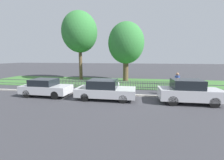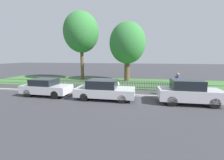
{
  "view_description": "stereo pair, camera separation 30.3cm",
  "coord_description": "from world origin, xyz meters",
  "px_view_note": "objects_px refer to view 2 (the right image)",
  "views": [
    {
      "loc": [
        1.94,
        -11.37,
        3.01
      ],
      "look_at": [
        -0.16,
        0.86,
        1.1
      ],
      "focal_mm": 24.0,
      "sensor_mm": 36.0,
      "label": 1
    },
    {
      "loc": [
        2.24,
        -11.31,
        3.01
      ],
      "look_at": [
        -0.16,
        0.86,
        1.1
      ],
      "focal_mm": 24.0,
      "sensor_mm": 36.0,
      "label": 2
    }
  ],
  "objects_px": {
    "parked_car_black_saloon": "(104,90)",
    "tree_nearest_kerb": "(81,32)",
    "parked_car_silver_hatchback": "(46,87)",
    "parked_car_navy_estate": "(189,92)",
    "pedestrian_near_fence": "(177,83)",
    "covered_motorcycle": "(110,84)",
    "tree_behind_motorcycle": "(127,43)"
  },
  "relations": [
    {
      "from": "parked_car_black_saloon",
      "to": "tree_nearest_kerb",
      "type": "xyz_separation_m",
      "value": [
        -5.17,
        8.59,
        5.45
      ]
    },
    {
      "from": "parked_car_silver_hatchback",
      "to": "parked_car_navy_estate",
      "type": "height_order",
      "value": "parked_car_navy_estate"
    },
    {
      "from": "parked_car_navy_estate",
      "to": "tree_nearest_kerb",
      "type": "xyz_separation_m",
      "value": [
        -10.77,
        8.64,
        5.37
      ]
    },
    {
      "from": "tree_nearest_kerb",
      "to": "pedestrian_near_fence",
      "type": "relative_size",
      "value": 4.85
    },
    {
      "from": "parked_car_black_saloon",
      "to": "parked_car_navy_estate",
      "type": "relative_size",
      "value": 1.09
    },
    {
      "from": "parked_car_navy_estate",
      "to": "parked_car_black_saloon",
      "type": "bearing_deg",
      "value": 178.38
    },
    {
      "from": "parked_car_navy_estate",
      "to": "covered_motorcycle",
      "type": "xyz_separation_m",
      "value": [
        -5.69,
        2.56,
        -0.13
      ]
    },
    {
      "from": "parked_car_black_saloon",
      "to": "tree_behind_motorcycle",
      "type": "relative_size",
      "value": 0.58
    },
    {
      "from": "parked_car_black_saloon",
      "to": "tree_nearest_kerb",
      "type": "distance_m",
      "value": 11.41
    },
    {
      "from": "parked_car_silver_hatchback",
      "to": "parked_car_black_saloon",
      "type": "height_order",
      "value": "parked_car_black_saloon"
    },
    {
      "from": "tree_behind_motorcycle",
      "to": "pedestrian_near_fence",
      "type": "relative_size",
      "value": 3.99
    },
    {
      "from": "pedestrian_near_fence",
      "to": "parked_car_navy_estate",
      "type": "bearing_deg",
      "value": -61.22
    },
    {
      "from": "tree_nearest_kerb",
      "to": "tree_behind_motorcycle",
      "type": "height_order",
      "value": "tree_nearest_kerb"
    },
    {
      "from": "covered_motorcycle",
      "to": "parked_car_navy_estate",
      "type": "bearing_deg",
      "value": -20.62
    },
    {
      "from": "parked_car_black_saloon",
      "to": "parked_car_navy_estate",
      "type": "xyz_separation_m",
      "value": [
        5.6,
        -0.05,
        0.08
      ]
    },
    {
      "from": "parked_car_black_saloon",
      "to": "parked_car_silver_hatchback",
      "type": "bearing_deg",
      "value": 179.05
    },
    {
      "from": "parked_car_navy_estate",
      "to": "tree_nearest_kerb",
      "type": "height_order",
      "value": "tree_nearest_kerb"
    },
    {
      "from": "tree_behind_motorcycle",
      "to": "covered_motorcycle",
      "type": "bearing_deg",
      "value": -98.44
    },
    {
      "from": "parked_car_silver_hatchback",
      "to": "pedestrian_near_fence",
      "type": "distance_m",
      "value": 10.22
    },
    {
      "from": "parked_car_black_saloon",
      "to": "covered_motorcycle",
      "type": "xyz_separation_m",
      "value": [
        -0.09,
        2.51,
        -0.04
      ]
    },
    {
      "from": "covered_motorcycle",
      "to": "parked_car_black_saloon",
      "type": "bearing_deg",
      "value": -84.23
    },
    {
      "from": "parked_car_silver_hatchback",
      "to": "tree_nearest_kerb",
      "type": "relative_size",
      "value": 0.43
    },
    {
      "from": "tree_behind_motorcycle",
      "to": "pedestrian_near_fence",
      "type": "distance_m",
      "value": 8.79
    },
    {
      "from": "parked_car_navy_estate",
      "to": "tree_nearest_kerb",
      "type": "bearing_deg",
      "value": 140.17
    },
    {
      "from": "parked_car_navy_estate",
      "to": "tree_behind_motorcycle",
      "type": "height_order",
      "value": "tree_behind_motorcycle"
    },
    {
      "from": "parked_car_silver_hatchback",
      "to": "tree_nearest_kerb",
      "type": "xyz_separation_m",
      "value": [
        -0.47,
        8.54,
        5.47
      ]
    },
    {
      "from": "parked_car_silver_hatchback",
      "to": "covered_motorcycle",
      "type": "height_order",
      "value": "parked_car_silver_hatchback"
    },
    {
      "from": "parked_car_black_saloon",
      "to": "parked_car_navy_estate",
      "type": "bearing_deg",
      "value": -0.9
    },
    {
      "from": "tree_nearest_kerb",
      "to": "tree_behind_motorcycle",
      "type": "relative_size",
      "value": 1.21
    },
    {
      "from": "covered_motorcycle",
      "to": "tree_nearest_kerb",
      "type": "relative_size",
      "value": 0.22
    },
    {
      "from": "parked_car_silver_hatchback",
      "to": "covered_motorcycle",
      "type": "distance_m",
      "value": 5.23
    },
    {
      "from": "parked_car_black_saloon",
      "to": "tree_behind_motorcycle",
      "type": "height_order",
      "value": "tree_behind_motorcycle"
    }
  ]
}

